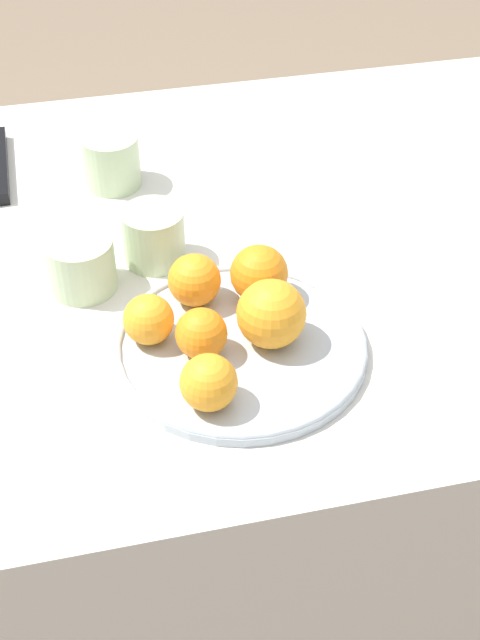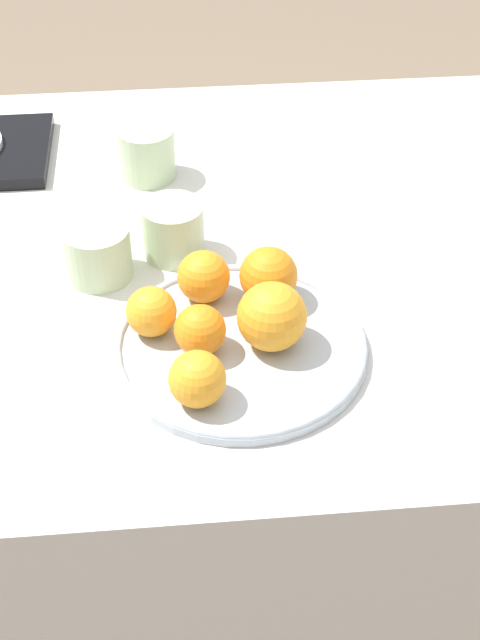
# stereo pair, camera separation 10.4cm
# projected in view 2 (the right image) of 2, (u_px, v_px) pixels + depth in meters

# --- Properties ---
(ground_plane) EXTENTS (12.00, 12.00, 0.00)m
(ground_plane) POSITION_uv_depth(u_px,v_px,m) (219.00, 559.00, 1.75)
(ground_plane) COLOR #7A6651
(table) EXTENTS (1.31, 0.95, 0.77)m
(table) POSITION_uv_depth(u_px,v_px,m) (216.00, 427.00, 1.50)
(table) COLOR silver
(table) RESTS_ON ground_plane
(fruit_platter) EXTENTS (0.31, 0.31, 0.02)m
(fruit_platter) POSITION_uv_depth(u_px,v_px,m) (240.00, 346.00, 1.07)
(fruit_platter) COLOR #B2BCC6
(fruit_platter) RESTS_ON table
(orange_0) EXTENTS (0.06, 0.06, 0.06)m
(orange_0) POSITION_uv_depth(u_px,v_px,m) (200.00, 330.00, 1.04)
(orange_0) COLOR orange
(orange_0) RESTS_ON fruit_platter
(orange_1) EXTENTS (0.06, 0.06, 0.06)m
(orange_1) POSITION_uv_depth(u_px,v_px,m) (151.00, 312.00, 1.07)
(orange_1) COLOR orange
(orange_1) RESTS_ON fruit_platter
(orange_2) EXTENTS (0.08, 0.08, 0.08)m
(orange_2) POSITION_uv_depth(u_px,v_px,m) (272.00, 317.00, 1.04)
(orange_2) COLOR orange
(orange_2) RESTS_ON fruit_platter
(orange_3) EXTENTS (0.06, 0.06, 0.06)m
(orange_3) POSITION_uv_depth(u_px,v_px,m) (197.00, 379.00, 0.98)
(orange_3) COLOR orange
(orange_3) RESTS_ON fruit_platter
(orange_4) EXTENTS (0.07, 0.07, 0.07)m
(orange_4) POSITION_uv_depth(u_px,v_px,m) (204.00, 277.00, 1.11)
(orange_4) COLOR orange
(orange_4) RESTS_ON fruit_platter
(orange_5) EXTENTS (0.07, 0.07, 0.07)m
(orange_5) POSITION_uv_depth(u_px,v_px,m) (268.00, 276.00, 1.11)
(orange_5) COLOR orange
(orange_5) RESTS_ON fruit_platter
(cup_0) EXTENTS (0.09, 0.09, 0.08)m
(cup_0) POSITION_uv_depth(u_px,v_px,m) (147.00, 153.00, 1.35)
(cup_0) COLOR #B7CC9E
(cup_0) RESTS_ON table
(cup_1) EXTENTS (0.08, 0.08, 0.08)m
(cup_1) POSITION_uv_depth(u_px,v_px,m) (173.00, 230.00, 1.20)
(cup_1) COLOR #B7CC9E
(cup_1) RESTS_ON table
(cup_2) EXTENTS (0.09, 0.09, 0.07)m
(cup_2) POSITION_uv_depth(u_px,v_px,m) (98.00, 252.00, 1.17)
(cup_2) COLOR #B7CC9E
(cup_2) RESTS_ON table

